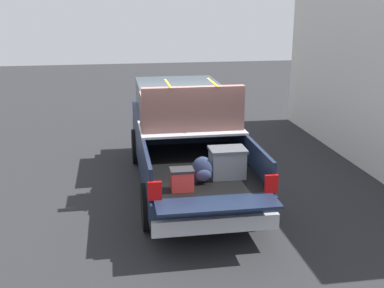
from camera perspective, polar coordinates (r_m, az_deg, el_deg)
name	(u,v)px	position (r m, az deg, el deg)	size (l,w,h in m)	color
ground_plane	(187,187)	(10.01, -0.56, -5.07)	(40.00, 40.00, 0.00)	#262628
pickup_truck	(184,136)	(10.06, -0.90, 0.92)	(6.05, 2.06, 2.23)	#162138
building_facade	(372,81)	(11.52, 20.34, 6.94)	(9.02, 0.36, 3.92)	silver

